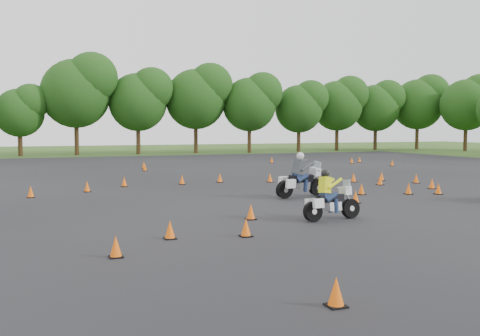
{
  "coord_description": "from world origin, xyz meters",
  "views": [
    {
      "loc": [
        -7.72,
        -15.79,
        2.82
      ],
      "look_at": [
        0.0,
        4.0,
        1.2
      ],
      "focal_mm": 40.0,
      "sensor_mm": 36.0,
      "label": 1
    }
  ],
  "objects": [
    {
      "name": "traffic_cones",
      "position": [
        -0.1,
        5.17,
        0.23
      ],
      "size": [
        36.76,
        33.49,
        0.45
      ],
      "color": "#F75E0A",
      "rests_on": "asphalt_pad"
    },
    {
      "name": "ground",
      "position": [
        0.0,
        0.0,
        0.0
      ],
      "size": [
        140.0,
        140.0,
        0.0
      ],
      "primitive_type": "plane",
      "color": "#2D5119",
      "rests_on": "ground"
    },
    {
      "name": "treeline",
      "position": [
        2.44,
        35.08,
        4.59
      ],
      "size": [
        87.0,
        32.79,
        10.84
      ],
      "color": "#1B4112",
      "rests_on": "ground"
    },
    {
      "name": "asphalt_pad",
      "position": [
        0.0,
        6.0,
        0.01
      ],
      "size": [
        62.0,
        62.0,
        0.0
      ],
      "primitive_type": "plane",
      "color": "black",
      "rests_on": "ground"
    },
    {
      "name": "rider_yellow",
      "position": [
        0.74,
        -1.84,
        0.78
      ],
      "size": [
        2.05,
        0.8,
        1.54
      ],
      "primitive_type": null,
      "rotation": [
        0.0,
        0.0,
        0.1
      ],
      "color": "#D9E514",
      "rests_on": "ground"
    },
    {
      "name": "rider_grey",
      "position": [
        2.33,
        3.28,
        0.92
      ],
      "size": [
        2.47,
        1.16,
        1.83
      ],
      "primitive_type": null,
      "rotation": [
        0.0,
        0.0,
        0.19
      ],
      "color": "#3B3E42",
      "rests_on": "ground"
    }
  ]
}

